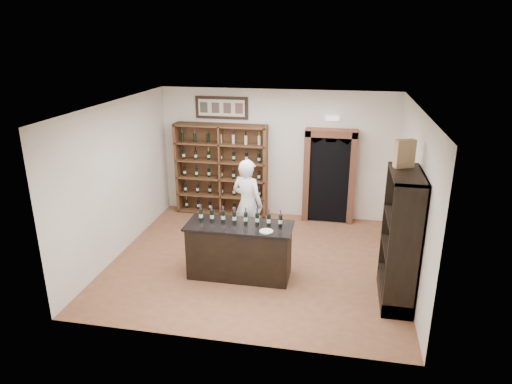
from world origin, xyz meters
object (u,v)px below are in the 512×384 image
Objects in this scene: wine_crate at (405,154)px; shopkeeper at (247,204)px; wine_shelf at (222,169)px; side_cabinet at (400,259)px; counter_bottle_0 at (201,215)px; tasting_counter at (240,251)px.

shopkeeper is at bearing 133.10° from wine_crate.
wine_shelf is 1.00× the size of side_cabinet.
wine_shelf is 5.02m from side_cabinet.
wine_shelf reaches higher than counter_bottle_0.
shopkeeper is (0.62, 1.13, -0.17)m from counter_bottle_0.
wine_crate is (2.76, -1.20, 1.49)m from shopkeeper.
wine_shelf is at bearing 97.55° from counter_bottle_0.
shopkeeper is 3.35m from wine_crate.
wine_shelf is 3.19m from tasting_counter.
counter_bottle_0 is at bearing 82.57° from shopkeeper.
tasting_counter is at bearing 173.72° from side_cabinet.
counter_bottle_0 is 0.68× the size of wine_crate.
wine_shelf is 5.02× the size of wine_crate.
side_cabinet is 5.02× the size of wine_crate.
shopkeeper is at bearing 152.13° from side_cabinet.
shopkeeper is at bearing 61.40° from counter_bottle_0.
wine_crate is at bearing -38.05° from wine_shelf.
wine_shelf is 1.18× the size of shopkeeper.
counter_bottle_0 is at bearing 155.41° from wine_crate.
side_cabinet reaches higher than shopkeeper.
wine_shelf is 1.17× the size of tasting_counter.
shopkeeper reaches higher than counter_bottle_0.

